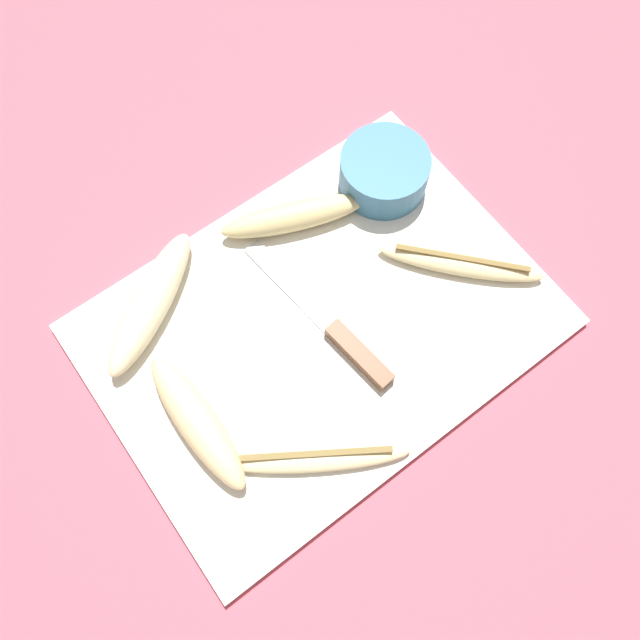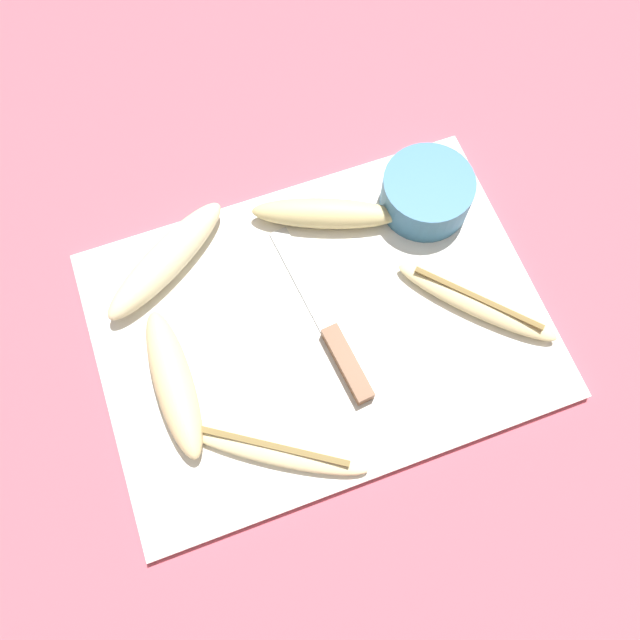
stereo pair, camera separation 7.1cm
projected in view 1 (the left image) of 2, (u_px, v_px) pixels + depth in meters
ground_plane at (320, 327)px, 0.73m from camera, size 4.00×4.00×0.00m
cutting_board at (320, 325)px, 0.72m from camera, size 0.51×0.37×0.01m
knife at (343, 339)px, 0.70m from camera, size 0.05×0.24×0.02m
banana_mellow_near at (197, 421)px, 0.66m from camera, size 0.04×0.17×0.04m
banana_soft_right at (313, 455)px, 0.66m from camera, size 0.19×0.14×0.02m
banana_spotted_left at (293, 216)px, 0.75m from camera, size 0.18×0.10×0.03m
banana_ripe_center at (461, 262)px, 0.73m from camera, size 0.16×0.17×0.02m
banana_cream_curved at (150, 303)px, 0.71m from camera, size 0.18×0.14×0.04m
prep_bowl at (384, 172)px, 0.76m from camera, size 0.11×0.11×0.05m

